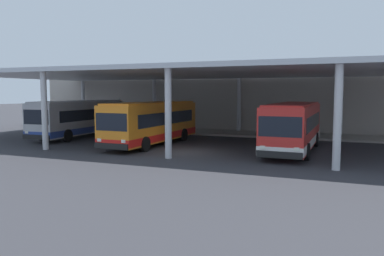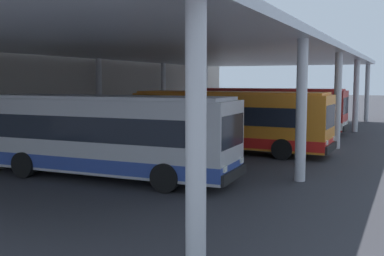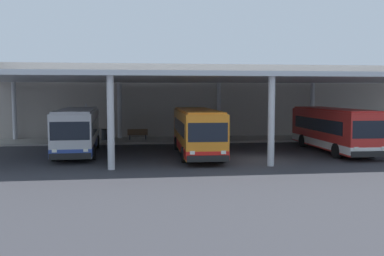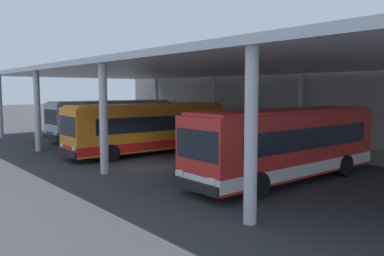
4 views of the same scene
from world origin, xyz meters
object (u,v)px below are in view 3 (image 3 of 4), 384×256
at_px(bus_middle_bay, 333,129).
at_px(bench_waiting, 138,134).
at_px(bus_nearest_bay, 78,130).
at_px(banner_sign, 86,120).
at_px(bus_second_bay, 197,131).
at_px(trash_bin, 104,134).

bearing_deg(bus_middle_bay, bench_waiting, 148.12).
xyz_separation_m(bus_nearest_bay, banner_sign, (-0.06, 6.49, 0.32)).
bearing_deg(bench_waiting, banner_sign, -168.58).
height_order(bus_second_bay, banner_sign, banner_sign).
bearing_deg(bus_nearest_bay, bus_middle_bay, -4.40).
bearing_deg(bus_second_bay, banner_sign, 134.50).
relative_size(bus_nearest_bay, bus_middle_bay, 1.00).
relative_size(bus_middle_bay, trash_bin, 10.78).
height_order(bus_middle_bay, banner_sign, banner_sign).
height_order(bus_nearest_bay, banner_sign, banner_sign).
height_order(trash_bin, banner_sign, banner_sign).
bearing_deg(banner_sign, trash_bin, 26.91).
height_order(bus_nearest_bay, bench_waiting, bus_nearest_bay).
xyz_separation_m(bus_nearest_bay, bench_waiting, (4.28, 7.36, -0.99)).
relative_size(bench_waiting, banner_sign, 0.56).
distance_m(bus_nearest_bay, bus_second_bay, 8.50).
bearing_deg(bus_middle_bay, bus_nearest_bay, 175.60).
distance_m(bus_middle_bay, trash_bin, 19.12).
height_order(bus_middle_bay, trash_bin, bus_middle_bay).
distance_m(bus_second_bay, bus_middle_bay, 10.15).
distance_m(bus_nearest_bay, trash_bin, 7.40).
bearing_deg(trash_bin, bench_waiting, 3.02).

